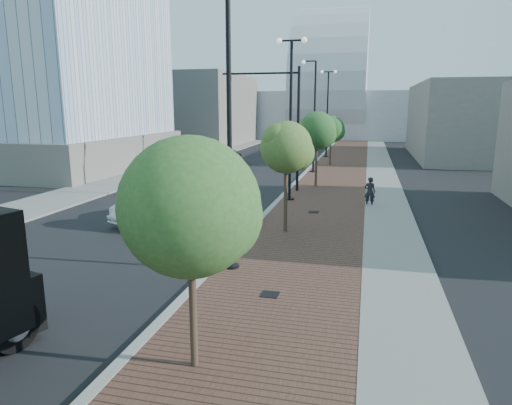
# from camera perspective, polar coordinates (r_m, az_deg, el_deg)

# --- Properties ---
(sidewalk) EXTENTS (7.00, 140.00, 0.12)m
(sidewalk) POSITION_cam_1_polar(r_m,az_deg,el_deg) (44.62, 11.77, 4.64)
(sidewalk) COLOR #4C2D23
(sidewalk) RESTS_ON ground
(concrete_strip) EXTENTS (2.40, 140.00, 0.13)m
(concrete_strip) POSITION_cam_1_polar(r_m,az_deg,el_deg) (44.62, 15.24, 4.48)
(concrete_strip) COLOR slate
(concrete_strip) RESTS_ON ground
(curb) EXTENTS (0.30, 140.00, 0.14)m
(curb) POSITION_cam_1_polar(r_m,az_deg,el_deg) (44.88, 7.29, 4.85)
(curb) COLOR gray
(curb) RESTS_ON ground
(west_sidewalk) EXTENTS (4.00, 140.00, 0.12)m
(west_sidewalk) POSITION_cam_1_polar(r_m,az_deg,el_deg) (48.09, -8.35, 5.28)
(west_sidewalk) COLOR slate
(west_sidewalk) RESTS_ON ground
(white_sedan) EXTENTS (3.56, 5.50, 1.71)m
(white_sedan) POSITION_cam_1_polar(r_m,az_deg,el_deg) (22.93, -11.71, -0.10)
(white_sedan) COLOR silver
(white_sedan) RESTS_ON ground
(dark_car_mid) EXTENTS (3.77, 5.83, 1.50)m
(dark_car_mid) POSITION_cam_1_polar(r_m,az_deg,el_deg) (43.27, -3.54, 5.56)
(dark_car_mid) COLOR black
(dark_car_mid) RESTS_ON ground
(dark_car_far) EXTENTS (2.18, 4.77, 1.35)m
(dark_car_far) POSITION_cam_1_polar(r_m,az_deg,el_deg) (52.95, 3.16, 6.66)
(dark_car_far) COLOR black
(dark_car_far) RESTS_ON ground
(pedestrian) EXTENTS (0.64, 0.44, 1.69)m
(pedestrian) POSITION_cam_1_polar(r_m,az_deg,el_deg) (26.30, 14.05, 1.30)
(pedestrian) COLOR black
(pedestrian) RESTS_ON ground
(streetlight_1) EXTENTS (1.44, 0.56, 9.21)m
(streetlight_1) POSITION_cam_1_polar(r_m,az_deg,el_deg) (15.00, -3.75, 7.33)
(streetlight_1) COLOR black
(streetlight_1) RESTS_ON ground
(streetlight_2) EXTENTS (1.72, 0.56, 9.28)m
(streetlight_2) POSITION_cam_1_polar(r_m,az_deg,el_deg) (26.63, 4.34, 10.36)
(streetlight_2) COLOR black
(streetlight_2) RESTS_ON ground
(streetlight_3) EXTENTS (1.44, 0.56, 9.21)m
(streetlight_3) POSITION_cam_1_polar(r_m,az_deg,el_deg) (38.54, 7.15, 10.07)
(streetlight_3) COLOR black
(streetlight_3) RESTS_ON ground
(streetlight_4) EXTENTS (1.72, 0.56, 9.28)m
(streetlight_4) POSITION_cam_1_polar(r_m,az_deg,el_deg) (50.46, 8.92, 10.99)
(streetlight_4) COLOR black
(streetlight_4) RESTS_ON ground
(traffic_mast) EXTENTS (5.09, 0.20, 8.00)m
(traffic_mast) POSITION_cam_1_polar(r_m,az_deg,el_deg) (29.74, 3.58, 10.85)
(traffic_mast) COLOR black
(traffic_mast) RESTS_ON ground
(tree_0) EXTENTS (2.85, 2.85, 5.01)m
(tree_0) POSITION_cam_1_polar(r_m,az_deg,el_deg) (9.14, -7.95, -0.60)
(tree_0) COLOR #382619
(tree_0) RESTS_ON ground
(tree_1) EXTENTS (2.31, 2.25, 4.95)m
(tree_1) POSITION_cam_1_polar(r_m,az_deg,el_deg) (19.65, 3.95, 6.86)
(tree_1) COLOR #382619
(tree_1) RESTS_ON ground
(tree_2) EXTENTS (2.60, 2.59, 5.22)m
(tree_2) POSITION_cam_1_polar(r_m,az_deg,el_deg) (31.50, 7.74, 8.88)
(tree_2) COLOR #382619
(tree_2) RESTS_ON ground
(tree_3) EXTENTS (2.54, 2.52, 4.70)m
(tree_3) POSITION_cam_1_polar(r_m,az_deg,el_deg) (43.47, 9.44, 9.00)
(tree_3) COLOR #382619
(tree_3) RESTS_ON ground
(tower_podium) EXTENTS (19.00, 19.00, 3.00)m
(tower_podium) POSITION_cam_1_polar(r_m,az_deg,el_deg) (46.59, -24.94, 5.87)
(tower_podium) COLOR slate
(tower_podium) RESTS_ON ground
(convention_center) EXTENTS (50.00, 30.00, 50.00)m
(convention_center) POSITION_cam_1_polar(r_m,az_deg,el_deg) (89.54, 9.47, 12.09)
(convention_center) COLOR #A9AEB4
(convention_center) RESTS_ON ground
(commercial_block_nw) EXTENTS (14.00, 20.00, 10.00)m
(commercial_block_nw) POSITION_cam_1_polar(r_m,az_deg,el_deg) (68.95, -7.66, 11.39)
(commercial_block_nw) COLOR slate
(commercial_block_nw) RESTS_ON ground
(commercial_block_ne) EXTENTS (12.00, 22.00, 8.00)m
(commercial_block_ne) POSITION_cam_1_polar(r_m,az_deg,el_deg) (55.39, 25.55, 9.21)
(commercial_block_ne) COLOR slate
(commercial_block_ne) RESTS_ON ground
(utility_cover_1) EXTENTS (0.50, 0.50, 0.02)m
(utility_cover_1) POSITION_cam_1_polar(r_m,az_deg,el_deg) (13.65, 1.76, -11.42)
(utility_cover_1) COLOR black
(utility_cover_1) RESTS_ON sidewalk
(utility_cover_2) EXTENTS (0.50, 0.50, 0.02)m
(utility_cover_2) POSITION_cam_1_polar(r_m,az_deg,el_deg) (24.02, 7.23, -1.17)
(utility_cover_2) COLOR black
(utility_cover_2) RESTS_ON sidewalk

